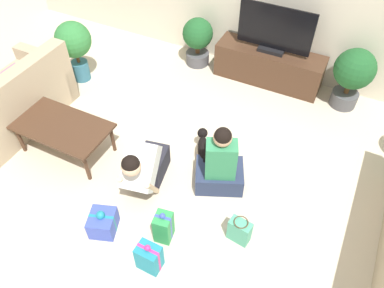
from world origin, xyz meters
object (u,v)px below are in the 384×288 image
coffee_table (63,128)px  person_kneeling (144,166)px  potted_plant_corner_left (74,44)px  potted_plant_back_right (353,74)px  gift_box_a (103,223)px  dog (203,146)px  gift_box_c (149,257)px  potted_plant_back_left (198,39)px  person_sitting (220,166)px  tv_console (269,66)px  gift_box_b (164,227)px  gift_bag_a (240,231)px  tv (275,32)px

coffee_table → person_kneeling: bearing=-2.4°
coffee_table → potted_plant_corner_left: bearing=121.9°
potted_plant_back_right → gift_box_a: potted_plant_back_right is taller
potted_plant_corner_left → dog: potted_plant_corner_left is taller
gift_box_c → potted_plant_back_left: bearing=108.4°
potted_plant_corner_left → gift_box_c: 3.22m
potted_plant_back_left → person_sitting: person_sitting is taller
tv_console → gift_box_a: 3.20m
gift_box_a → gift_box_c: gift_box_c is taller
gift_box_b → dog: bearing=95.3°
potted_plant_back_left → gift_bag_a: potted_plant_back_left is taller
tv → potted_plant_back_right: 1.15m
coffee_table → tv: tv is taller
coffee_table → gift_box_b: coffee_table is taller
person_sitting → gift_box_c: size_ratio=2.45×
potted_plant_back_right → person_sitting: 2.26m
person_sitting → potted_plant_corner_left: bearing=-43.0°
coffee_table → potted_plant_corner_left: (-0.77, 1.24, 0.21)m
tv_console → gift_bag_a: 2.69m
tv_console → potted_plant_back_left: (-1.11, -0.05, 0.17)m
potted_plant_back_left → potted_plant_back_right: bearing=0.0°
potted_plant_back_right → potted_plant_back_left: size_ratio=1.15×
gift_box_a → gift_box_b: 0.62m
tv → potted_plant_back_right: bearing=-2.6°
coffee_table → person_kneeling: 1.13m
coffee_table → potted_plant_back_left: bearing=76.2°
person_sitting → dog: size_ratio=1.82×
coffee_table → potted_plant_back_right: size_ratio=1.30×
potted_plant_back_left → gift_box_b: potted_plant_back_left is taller
gift_box_a → gift_box_c: bearing=-11.6°
person_sitting → gift_box_b: (-0.22, -0.85, -0.15)m
potted_plant_back_left → gift_box_b: size_ratio=1.83×
tv_console → potted_plant_corner_left: (-2.46, -1.18, 0.34)m
gift_box_a → gift_bag_a: (1.26, 0.51, 0.03)m
tv → gift_box_b: bearing=-91.5°
coffee_table → gift_box_b: (1.62, -0.51, -0.20)m
dog → gift_box_c: 1.45m
gift_box_b → tv_console: bearing=88.5°
gift_box_a → gift_box_c: size_ratio=0.93×
tv → gift_bag_a: size_ratio=3.31×
tv_console → potted_plant_corner_left: size_ratio=1.70×
potted_plant_back_left → person_sitting: 2.39m
person_kneeling → tv: bearing=65.9°
potted_plant_back_left → gift_box_c: (1.07, -3.21, -0.27)m
potted_plant_back_left → tv: bearing=2.6°
tv → gift_bag_a: (0.60, -2.62, -0.65)m
gift_bag_a → tv: bearing=102.9°
gift_box_a → gift_box_b: (0.59, 0.20, 0.06)m
gift_bag_a → gift_box_c: bearing=-135.2°
tv → potted_plant_back_left: bearing=-177.4°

